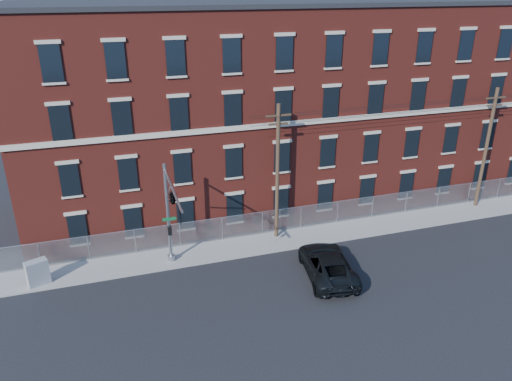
{
  "coord_description": "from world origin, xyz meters",
  "views": [
    {
      "loc": [
        -9.28,
        -24.73,
        17.62
      ],
      "look_at": [
        -0.11,
        4.0,
        4.74
      ],
      "focal_mm": 34.36,
      "sensor_mm": 36.0,
      "label": 1
    }
  ],
  "objects_px": {
    "utility_pole_near": "(278,171)",
    "pickup_truck": "(327,264)",
    "utility_cabinet": "(37,273)",
    "traffic_signal_mast": "(172,204)"
  },
  "relations": [
    {
      "from": "traffic_signal_mast",
      "to": "utility_cabinet",
      "type": "relative_size",
      "value": 4.25
    },
    {
      "from": "pickup_truck",
      "to": "utility_cabinet",
      "type": "relative_size",
      "value": 3.71
    },
    {
      "from": "traffic_signal_mast",
      "to": "pickup_truck",
      "type": "relative_size",
      "value": 1.15
    },
    {
      "from": "pickup_truck",
      "to": "utility_cabinet",
      "type": "xyz_separation_m",
      "value": [
        -17.72,
        4.45,
        0.09
      ]
    },
    {
      "from": "utility_pole_near",
      "to": "utility_cabinet",
      "type": "distance_m",
      "value": 16.99
    },
    {
      "from": "utility_pole_near",
      "to": "utility_cabinet",
      "type": "bearing_deg",
      "value": -175.1
    },
    {
      "from": "utility_pole_near",
      "to": "pickup_truck",
      "type": "height_order",
      "value": "utility_pole_near"
    },
    {
      "from": "pickup_truck",
      "to": "utility_cabinet",
      "type": "bearing_deg",
      "value": -4.95
    },
    {
      "from": "pickup_truck",
      "to": "utility_cabinet",
      "type": "distance_m",
      "value": 18.27
    },
    {
      "from": "utility_pole_near",
      "to": "utility_cabinet",
      "type": "relative_size",
      "value": 6.08
    }
  ]
}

